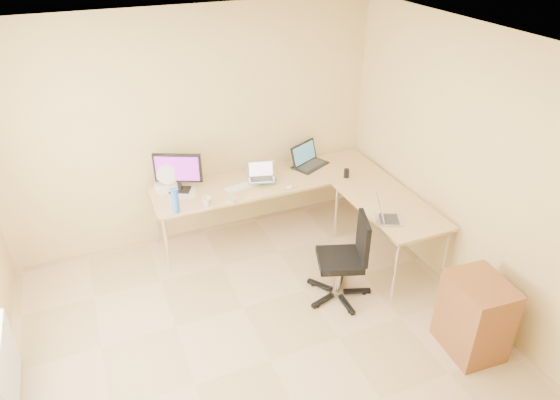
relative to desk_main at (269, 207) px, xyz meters
name	(u,v)px	position (x,y,z in m)	size (l,w,h in m)	color
floor	(270,360)	(-0.72, -1.85, -0.36)	(4.50, 4.50, 0.00)	tan
ceiling	(266,61)	(-0.72, -1.85, 2.24)	(4.50, 4.50, 0.00)	white
wall_back	(193,130)	(-0.72, 0.40, 0.93)	(4.50, 4.50, 0.00)	tan
wall_right	(491,185)	(1.38, -1.85, 0.93)	(4.50, 4.50, 0.00)	tan
desk_main	(269,207)	(0.00, 0.00, 0.00)	(2.65, 0.70, 0.73)	tan
desk_return	(387,233)	(0.98, -1.00, 0.00)	(0.70, 1.30, 0.73)	tan
monitor	(178,173)	(-0.99, 0.13, 0.59)	(0.52, 0.17, 0.44)	black
book_stack	(266,177)	(-0.03, 0.03, 0.39)	(0.20, 0.27, 0.04)	#147878
laptop_center	(261,172)	(-0.11, -0.06, 0.51)	(0.30, 0.23, 0.19)	#AAACBD
laptop_black	(310,156)	(0.58, 0.13, 0.50)	(0.42, 0.31, 0.27)	black
keyboard	(242,186)	(-0.34, -0.06, 0.37)	(0.41, 0.11, 0.02)	silver
mouse	(289,187)	(0.12, -0.30, 0.38)	(0.10, 0.07, 0.04)	silver
mug	(207,202)	(-0.81, -0.30, 0.41)	(0.10, 0.10, 0.10)	silver
cd_stack	(231,199)	(-0.54, -0.30, 0.38)	(0.14, 0.14, 0.03)	white
water_bottle	(175,201)	(-1.13, -0.30, 0.50)	(0.08, 0.08, 0.26)	blue
papers	(186,192)	(-0.94, 0.07, 0.37)	(0.21, 0.30, 0.01)	silver
white_box	(166,187)	(-1.13, 0.20, 0.40)	(0.22, 0.16, 0.08)	white
desk_fan	(167,178)	(-1.10, 0.20, 0.51)	(0.23, 0.23, 0.30)	silver
black_cup	(346,173)	(0.84, -0.30, 0.42)	(0.06, 0.06, 0.10)	black
laptop_return	(390,212)	(0.78, -1.27, 0.47)	(0.24, 0.31, 0.21)	silver
office_chair	(340,255)	(0.22, -1.32, 0.14)	(0.55, 0.55, 0.92)	black
cabinet	(475,317)	(0.96, -2.38, -0.01)	(0.43, 0.54, 0.74)	#A2633B
radiator	(4,370)	(-2.75, -1.45, -0.02)	(0.09, 0.80, 0.55)	white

